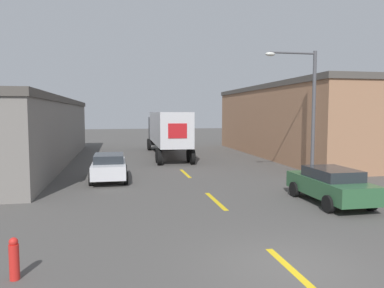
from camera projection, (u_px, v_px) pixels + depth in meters
name	position (u px, v px, depth m)	size (l,w,h in m)	color
ground_plane	(289.00, 268.00, 9.06)	(160.00, 160.00, 0.00)	#4C4947
road_centerline	(216.00, 201.00, 15.91)	(0.20, 17.93, 0.01)	gold
warehouse_left	(6.00, 131.00, 27.35)	(9.15, 26.53, 4.82)	slate
warehouse_right	(327.00, 121.00, 33.26)	(13.39, 22.29, 6.08)	#9E7051
semi_truck	(167.00, 129.00, 32.64)	(2.89, 13.76, 3.79)	black
parked_car_right_near	(330.00, 184.00, 15.47)	(1.99, 4.45, 1.48)	#2D5B38
parked_car_left_far	(109.00, 166.00, 20.69)	(1.99, 4.45, 1.48)	silver
street_lamp	(307.00, 104.00, 20.96)	(3.04, 0.32, 7.18)	#4C4C51
fire_hydrant	(14.00, 259.00, 8.38)	(0.22, 0.22, 0.97)	red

